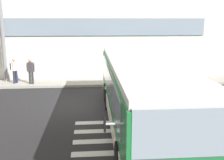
# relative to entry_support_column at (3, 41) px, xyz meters

# --- Properties ---
(ground_plane) EXTENTS (80.00, 90.00, 0.02)m
(ground_plane) POSITION_rel_entry_support_column_xyz_m (5.32, -5.40, -2.94)
(ground_plane) COLOR #232326
(ground_plane) RESTS_ON ground
(bay_paint_stripes) EXTENTS (4.40, 3.96, 0.01)m
(bay_paint_stripes) POSITION_rel_entry_support_column_xyz_m (7.32, -9.60, -2.93)
(bay_paint_stripes) COLOR silver
(bay_paint_stripes) RESTS_ON ground
(terminal_building) EXTENTS (23.27, 13.80, 6.59)m
(terminal_building) POSITION_rel_entry_support_column_xyz_m (4.64, 6.22, 0.35)
(terminal_building) COLOR silver
(terminal_building) RESTS_ON ground
(boarding_curb) EXTENTS (25.47, 2.00, 0.15)m
(boarding_curb) POSITION_rel_entry_support_column_xyz_m (5.32, -0.60, -2.86)
(boarding_curb) COLOR #9E9B93
(boarding_curb) RESTS_ON ground
(entry_support_column) EXTENTS (0.28, 0.28, 5.57)m
(entry_support_column) POSITION_rel_entry_support_column_xyz_m (0.00, 0.00, 0.00)
(entry_support_column) COLOR slate
(entry_support_column) RESTS_ON boarding_curb
(bus_main_foreground) EXTENTS (3.10, 11.22, 2.70)m
(bus_main_foreground) POSITION_rel_entry_support_column_xyz_m (7.80, -8.29, -1.60)
(bus_main_foreground) COLOR #1E7238
(bus_main_foreground) RESTS_ON ground
(passenger_near_column) EXTENTS (0.49, 0.52, 1.68)m
(passenger_near_column) POSITION_rel_entry_support_column_xyz_m (0.77, -0.64, -1.82)
(passenger_near_column) COLOR #1E2338
(passenger_near_column) RESTS_ON boarding_curb
(passenger_by_doorway) EXTENTS (0.56, 0.33, 1.68)m
(passenger_by_doorway) POSITION_rel_entry_support_column_xyz_m (1.90, -0.95, -1.85)
(passenger_by_doorway) COLOR #2D2D33
(passenger_by_doorway) RESTS_ON boarding_curb
(safety_bollard_yellow) EXTENTS (0.18, 0.18, 0.90)m
(safety_bollard_yellow) POSITION_rel_entry_support_column_xyz_m (9.02, -1.80, -2.48)
(safety_bollard_yellow) COLOR yellow
(safety_bollard_yellow) RESTS_ON ground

